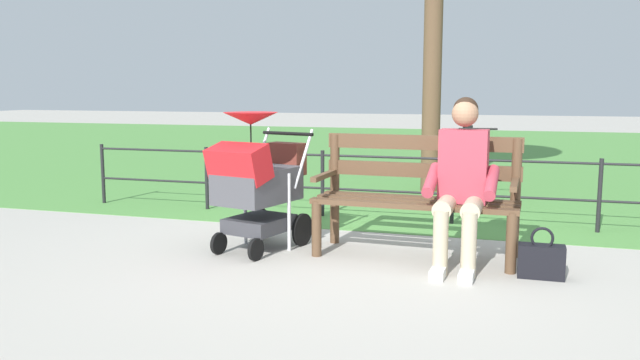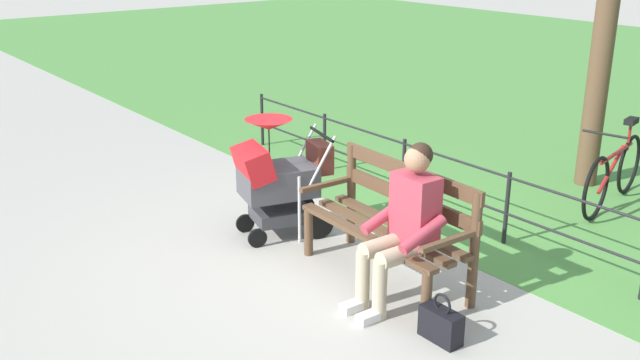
% 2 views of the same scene
% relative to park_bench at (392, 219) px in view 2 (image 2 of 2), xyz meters
% --- Properties ---
extents(ground_plane, '(60.00, 60.00, 0.00)m').
position_rel_park_bench_xyz_m(ground_plane, '(0.51, 0.12, -0.53)').
color(ground_plane, '#ADA89E').
extents(park_bench, '(1.62, 0.65, 0.96)m').
position_rel_park_bench_xyz_m(park_bench, '(0.00, 0.00, 0.00)').
color(park_bench, brown).
rests_on(park_bench, ground).
extents(person_on_bench, '(0.54, 0.74, 1.28)m').
position_rel_park_bench_xyz_m(person_on_bench, '(-0.36, 0.22, 0.15)').
color(person_on_bench, tan).
rests_on(person_on_bench, ground).
extents(stroller, '(0.70, 0.98, 1.15)m').
position_rel_park_bench_xyz_m(stroller, '(1.28, 0.25, 0.07)').
color(stroller, black).
rests_on(stroller, ground).
extents(handbag, '(0.32, 0.14, 0.37)m').
position_rel_park_bench_xyz_m(handbag, '(-0.95, 0.40, -0.40)').
color(handbag, black).
rests_on(handbag, ground).
extents(park_fence, '(6.78, 0.04, 0.70)m').
position_rel_park_bench_xyz_m(park_fence, '(0.51, -1.29, -0.11)').
color(park_fence, black).
rests_on(park_fence, ground).
extents(bicycle, '(0.51, 1.63, 0.89)m').
position_rel_park_bench_xyz_m(bicycle, '(-0.23, -2.96, -0.16)').
color(bicycle, black).
rests_on(bicycle, ground).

